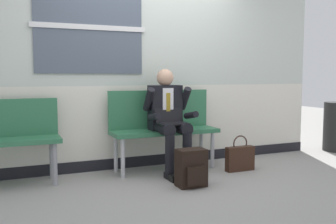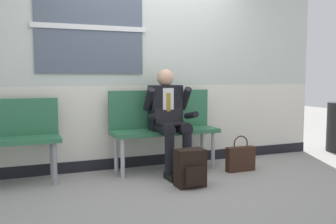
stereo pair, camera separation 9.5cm
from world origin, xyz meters
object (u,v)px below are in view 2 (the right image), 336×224
object	(u,v)px
handbag	(241,158)
person_seated	(169,117)
backpack	(190,168)
bench_with_person	(163,123)

from	to	relation	value
handbag	person_seated	bearing A→B (deg)	161.35
backpack	handbag	bearing A→B (deg)	22.81
backpack	handbag	size ratio (longest dim) A/B	0.90
bench_with_person	backpack	distance (m)	0.94
bench_with_person	person_seated	bearing A→B (deg)	-90.00
bench_with_person	handbag	size ratio (longest dim) A/B	3.03
person_seated	backpack	distance (m)	0.81
handbag	bench_with_person	bearing A→B (deg)	149.67
bench_with_person	handbag	distance (m)	1.06
backpack	handbag	world-z (taller)	handbag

